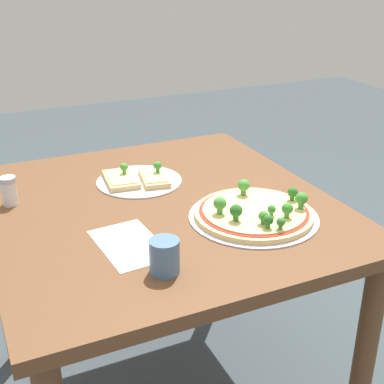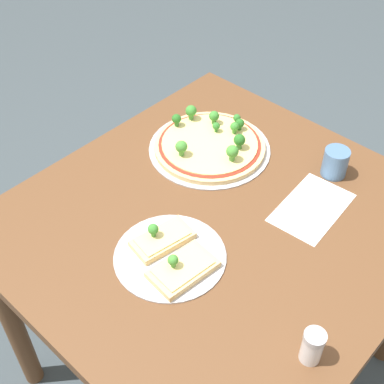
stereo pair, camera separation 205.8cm
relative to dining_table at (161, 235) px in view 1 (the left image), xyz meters
name	(u,v)px [view 1 (the left image)]	position (x,y,z in m)	size (l,w,h in m)	color
dining_table	(161,235)	(0.00, 0.00, 0.00)	(1.01, 0.96, 0.75)	brown
pizza_tray_whole	(254,213)	(0.19, 0.20, 0.12)	(0.35, 0.35, 0.07)	#B7B7BC
pizza_tray_slice	(137,179)	(-0.17, -0.01, 0.11)	(0.27, 0.27, 0.06)	#B7B7BC
drinking_cup	(164,256)	(0.34, -0.12, 0.14)	(0.07, 0.07, 0.08)	#4C7099
condiment_shaker	(9,191)	(-0.17, -0.39, 0.15)	(0.05, 0.05, 0.08)	silver
paper_menu	(130,244)	(0.19, -0.16, 0.10)	(0.23, 0.14, 0.00)	white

